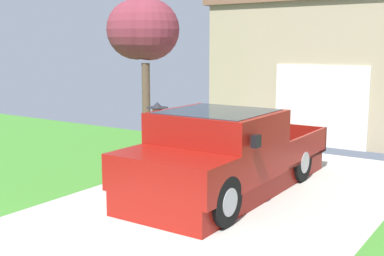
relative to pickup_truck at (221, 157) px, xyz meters
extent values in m
cube|color=#B5B1A6|center=(0.29, 0.02, -0.74)|extent=(5.20, 9.00, 0.06)
cube|color=maroon|center=(0.00, 0.43, -0.50)|extent=(1.88, 5.06, 0.42)
cube|color=maroon|center=(0.00, -0.12, 0.29)|extent=(2.02, 1.92, 1.15)
cube|color=#1E2833|center=(0.00, -0.12, 0.64)|extent=(1.78, 1.77, 0.48)
cube|color=maroon|center=(0.01, -1.59, 0.02)|extent=(2.01, 1.03, 0.61)
cube|color=black|center=(-0.01, 1.89, -0.26)|extent=(2.02, 2.13, 0.06)
cube|color=maroon|center=(0.96, 1.90, -0.02)|extent=(0.07, 2.12, 0.54)
cube|color=maroon|center=(-0.99, 1.88, -0.02)|extent=(0.07, 2.12, 0.54)
cube|color=maroon|center=(-0.02, 2.92, -0.02)|extent=(2.01, 0.07, 0.54)
cube|color=black|center=(1.11, -0.78, 0.55)|extent=(0.10, 0.18, 0.20)
cylinder|color=black|center=(0.88, -1.43, -0.31)|extent=(0.27, 0.80, 0.80)
cylinder|color=#9E9EA3|center=(0.88, -1.43, -0.31)|extent=(0.28, 0.44, 0.44)
cylinder|color=black|center=(-0.86, -1.44, -0.31)|extent=(0.27, 0.80, 0.80)
cylinder|color=#9E9EA3|center=(-0.86, -1.44, -0.31)|extent=(0.28, 0.44, 0.44)
cylinder|color=black|center=(0.86, 1.68, -0.31)|extent=(0.27, 0.80, 0.80)
cylinder|color=#9E9EA3|center=(0.86, 1.68, -0.31)|extent=(0.28, 0.44, 0.44)
cylinder|color=black|center=(-0.88, 1.67, -0.31)|extent=(0.27, 0.80, 0.80)
cylinder|color=#9E9EA3|center=(-0.88, 1.67, -0.31)|extent=(0.28, 0.44, 0.44)
cylinder|color=brown|center=(-1.54, -0.05, -0.28)|extent=(0.14, 0.14, 0.86)
cylinder|color=brown|center=(-1.24, -0.20, -0.28)|extent=(0.14, 0.14, 0.86)
cylinder|color=#E55959|center=(-1.39, -0.13, 0.40)|extent=(0.30, 0.30, 0.56)
cylinder|color=tan|center=(-1.55, -0.05, 0.37)|extent=(0.09, 0.09, 0.56)
cylinder|color=tan|center=(-1.23, -0.20, 0.37)|extent=(0.09, 0.09, 0.56)
sphere|color=tan|center=(-1.39, -0.13, 0.80)|extent=(0.20, 0.20, 0.20)
cylinder|color=#232328|center=(-1.39, -0.13, 0.85)|extent=(0.43, 0.43, 0.01)
cone|color=#232328|center=(-1.39, -0.13, 0.90)|extent=(0.21, 0.21, 0.11)
cube|color=beige|center=(-1.44, -0.34, -0.59)|extent=(0.38, 0.20, 0.22)
torus|color=beige|center=(-1.44, -0.34, -0.43)|extent=(0.35, 0.02, 0.35)
cube|color=tan|center=(0.83, 8.50, 1.28)|extent=(8.95, 6.22, 3.97)
cube|color=silver|center=(-0.04, 5.36, 0.41)|extent=(2.61, 0.06, 2.24)
cylinder|color=brown|center=(-3.89, 2.58, 0.44)|extent=(0.22, 0.22, 2.29)
sphere|color=maroon|center=(-3.93, 2.80, 2.47)|extent=(1.64, 1.64, 1.64)
sphere|color=maroon|center=(-4.22, 2.62, 2.48)|extent=(1.61, 1.61, 1.61)
camera|label=1|loc=(4.56, -7.71, 2.03)|focal=46.16mm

